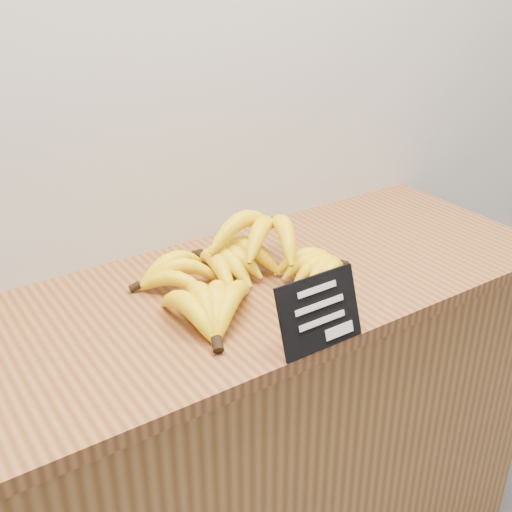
# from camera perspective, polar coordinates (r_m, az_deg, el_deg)

# --- Properties ---
(counter) EXTENTS (1.47, 0.50, 0.90)m
(counter) POSITION_cam_1_polar(r_m,az_deg,el_deg) (1.62, -1.03, -17.61)
(counter) COLOR #A56E35
(counter) RESTS_ON ground
(counter_top) EXTENTS (1.42, 0.54, 0.03)m
(counter_top) POSITION_cam_1_polar(r_m,az_deg,el_deg) (1.33, -1.19, -3.21)
(counter_top) COLOR #93592D
(counter_top) RESTS_ON counter
(chalkboard_sign) EXTENTS (0.17, 0.05, 0.13)m
(chalkboard_sign) POSITION_cam_1_polar(r_m,az_deg,el_deg) (1.12, 5.68, -5.00)
(chalkboard_sign) COLOR black
(chalkboard_sign) RESTS_ON counter_top
(banana_pile) EXTENTS (0.49, 0.37, 0.12)m
(banana_pile) POSITION_cam_1_polar(r_m,az_deg,el_deg) (1.30, -1.61, -0.98)
(banana_pile) COLOR yellow
(banana_pile) RESTS_ON counter_top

